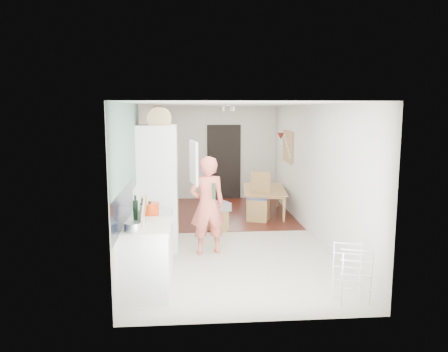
{
  "coord_description": "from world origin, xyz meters",
  "views": [
    {
      "loc": [
        -0.73,
        -8.14,
        2.41
      ],
      "look_at": [
        -0.06,
        0.2,
        1.13
      ],
      "focal_mm": 35.0,
      "sensor_mm": 36.0,
      "label": 1
    }
  ],
  "objects": [
    {
      "name": "fridge_housing",
      "position": [
        -1.27,
        -0.78,
        1.07
      ],
      "size": [
        0.66,
        0.66,
        2.15
      ],
      "primitive_type": "cube",
      "color": "white",
      "rests_on": "room_shell"
    },
    {
      "name": "dining_table",
      "position": [
        1.02,
        1.64,
        0.25
      ],
      "size": [
        0.96,
        1.51,
        0.5
      ],
      "primitive_type": "imported",
      "rotation": [
        0.0,
        0.0,
        1.45
      ],
      "color": "#AE7E43",
      "rests_on": "floor"
    },
    {
      "name": "worktop",
      "position": [
        -1.3,
        -2.55,
        0.89
      ],
      "size": [
        0.62,
        0.92,
        0.06
      ],
      "primitive_type": "cube",
      "color": "silver",
      "rests_on": "room_shell"
    },
    {
      "name": "floor",
      "position": [
        0.0,
        0.0,
        0.0
      ],
      "size": [
        3.2,
        7.0,
        0.01
      ],
      "primitive_type": "cube",
      "color": "beige",
      "rests_on": "ground"
    },
    {
      "name": "wood_floor_overlay",
      "position": [
        0.0,
        1.85,
        0.01
      ],
      "size": [
        3.2,
        3.3,
        0.01
      ],
      "primitive_type": "cube",
      "color": "#4E2015",
      "rests_on": "room_shell"
    },
    {
      "name": "sage_wall_panel",
      "position": [
        -1.59,
        -2.0,
        1.85
      ],
      "size": [
        0.02,
        3.0,
        1.3
      ],
      "primitive_type": "cube",
      "color": "slate",
      "rests_on": "room_shell"
    },
    {
      "name": "base_cabinet",
      "position": [
        -1.3,
        -2.55,
        0.43
      ],
      "size": [
        0.6,
        0.9,
        0.86
      ],
      "primitive_type": "cube",
      "color": "white",
      "rests_on": "room_shell"
    },
    {
      "name": "bottle_a",
      "position": [
        -1.45,
        -2.41,
        1.07
      ],
      "size": [
        0.08,
        0.08,
        0.29
      ],
      "primitive_type": "cylinder",
      "rotation": [
        0.0,
        0.0,
        0.13
      ],
      "color": "#1C3D22",
      "rests_on": "worktop"
    },
    {
      "name": "drying_rack",
      "position": [
        1.28,
        -3.08,
        0.37
      ],
      "size": [
        0.47,
        0.45,
        0.74
      ],
      "primitive_type": null,
      "rotation": [
        0.0,
        0.0,
        -0.33
      ],
      "color": "white",
      "rests_on": "floor"
    },
    {
      "name": "doorway_recess",
      "position": [
        0.2,
        3.48,
        1.0
      ],
      "size": [
        0.9,
        0.04,
        2.0
      ],
      "primitive_type": "cube",
      "color": "black",
      "rests_on": "room_shell"
    },
    {
      "name": "red_casserole",
      "position": [
        -1.31,
        -1.97,
        1.0
      ],
      "size": [
        0.33,
        0.33,
        0.16
      ],
      "primitive_type": "cylinder",
      "rotation": [
        0.0,
        0.0,
        0.26
      ],
      "color": "red",
      "rests_on": "cooker_top"
    },
    {
      "name": "stool",
      "position": [
        -0.17,
        0.3,
        0.21
      ],
      "size": [
        0.42,
        0.42,
        0.42
      ],
      "primitive_type": null,
      "rotation": [
        0.0,
        0.0,
        0.41
      ],
      "color": "#AE7E43",
      "rests_on": "floor"
    },
    {
      "name": "bottle_b",
      "position": [
        -1.35,
        -2.48,
        1.05
      ],
      "size": [
        0.06,
        0.06,
        0.27
      ],
      "primitive_type": "cylinder",
      "rotation": [
        0.0,
        0.0,
        0.06
      ],
      "color": "#1C3D22",
      "rests_on": "worktop"
    },
    {
      "name": "fridge_interior",
      "position": [
        -0.96,
        -0.78,
        1.55
      ],
      "size": [
        0.02,
        0.52,
        0.66
      ],
      "primitive_type": "cube",
      "color": "white",
      "rests_on": "room_shell"
    },
    {
      "name": "bottle_c",
      "position": [
        -1.36,
        -2.59,
        1.02
      ],
      "size": [
        0.1,
        0.1,
        0.21
      ],
      "primitive_type": "cylinder",
      "rotation": [
        0.0,
        0.0,
        -0.2
      ],
      "color": "silver",
      "rests_on": "worktop"
    },
    {
      "name": "cooker_top",
      "position": [
        -1.3,
        -1.8,
        0.9
      ],
      "size": [
        0.6,
        0.6,
        0.04
      ],
      "primitive_type": "cube",
      "color": "silver",
      "rests_on": "room_shell"
    },
    {
      "name": "chopping_boards",
      "position": [
        -1.32,
        -2.63,
        1.12
      ],
      "size": [
        0.04,
        0.3,
        0.4
      ],
      "primitive_type": null,
      "rotation": [
        0.0,
        0.0,
        0.01
      ],
      "color": "tan",
      "rests_on": "worktop"
    },
    {
      "name": "bread_bin",
      "position": [
        -1.21,
        -0.85,
        2.26
      ],
      "size": [
        0.48,
        0.47,
        0.21
      ],
      "primitive_type": null,
      "rotation": [
        0.0,
        0.0,
        -0.24
      ],
      "color": "tan",
      "rests_on": "fridge_housing"
    },
    {
      "name": "person",
      "position": [
        -0.44,
        -1.03,
        0.97
      ],
      "size": [
        0.79,
        0.6,
        1.95
      ],
      "primitive_type": "imported",
      "rotation": [
        0.0,
        0.0,
        3.34
      ],
      "color": "#EB6B56",
      "rests_on": "floor"
    },
    {
      "name": "pepper_mill_front",
      "position": [
        -1.39,
        -2.02,
        1.03
      ],
      "size": [
        0.06,
        0.06,
        0.22
      ],
      "primitive_type": "cylinder",
      "rotation": [
        0.0,
        0.0,
        0.04
      ],
      "color": "tan",
      "rests_on": "worktop"
    },
    {
      "name": "fridge_door",
      "position": [
        -0.66,
        -1.08,
        1.55
      ],
      "size": [
        0.14,
        0.56,
        0.7
      ],
      "primitive_type": "cube",
      "rotation": [
        0.0,
        0.0,
        -1.4
      ],
      "color": "white",
      "rests_on": "room_shell"
    },
    {
      "name": "pinboard_frame",
      "position": [
        1.57,
        1.9,
        1.55
      ],
      "size": [
        0.0,
        0.94,
        0.74
      ],
      "primitive_type": "cube",
      "color": "#AE7E43",
      "rests_on": "room_shell"
    },
    {
      "name": "grey_drape",
      "position": [
        -0.16,
        0.31,
        0.5
      ],
      "size": [
        0.49,
        0.49,
        0.17
      ],
      "primitive_type": "cube",
      "rotation": [
        0.0,
        0.0,
        0.42
      ],
      "color": "gray",
      "rests_on": "stool"
    },
    {
      "name": "held_bottle",
      "position": [
        -0.34,
        -1.23,
        1.1
      ],
      "size": [
        0.06,
        0.06,
        0.26
      ],
      "primitive_type": "cylinder",
      "color": "#1C3D22",
      "rests_on": "person"
    },
    {
      "name": "pinboard",
      "position": [
        1.58,
        1.9,
        1.55
      ],
      "size": [
        0.03,
        0.9,
        0.7
      ],
      "primitive_type": "cube",
      "color": "tan",
      "rests_on": "room_shell"
    },
    {
      "name": "range_cooker",
      "position": [
        -1.3,
        -1.8,
        0.44
      ],
      "size": [
        0.6,
        0.6,
        0.88
      ],
      "primitive_type": "cube",
      "color": "white",
      "rests_on": "room_shell"
    },
    {
      "name": "steel_pan",
      "position": [
        -1.44,
        -2.84,
        0.97
      ],
      "size": [
        0.25,
        0.25,
        0.11
      ],
      "primitive_type": "cylinder",
      "rotation": [
        0.0,
        0.0,
        -0.18
      ],
      "color": "silver",
      "rests_on": "worktop"
    },
    {
      "name": "room_shell",
      "position": [
        0.0,
        0.0,
        1.25
      ],
      "size": [
        3.2,
        7.0,
        2.5
      ],
      "primitive_type": null,
      "color": "beige",
      "rests_on": "ground"
    },
    {
      "name": "pepper_mill_back",
      "position": [
        -1.35,
        -2.03,
        1.02
      ],
      "size": [
        0.07,
        0.07,
        0.21
      ],
      "primitive_type": "cylinder",
      "rotation": [
        0.0,
        0.0,
        0.17
      ],
      "color": "tan",
      "rests_on": "worktop"
    },
    {
      "name": "wall_sconce",
      "position": [
        1.54,
        2.55,
        1.75
      ],
      "size": [
        0.18,
        0.18,
        0.16
      ],
      "primitive_type": "cone",
      "color": "maroon",
      "rests_on": "room_shell"
    },
    {
      "name": "dining_chair",
      "position": [
        0.76,
        1.04,
        0.52
      ],
      "size": [
        0.57,
        0.57,
        1.05
      ],
      "primitive_type": null,
      "rotation": [
        0.0,
        0.0,
        -0.35
      ],
      "color": "#AE7E43",
      "rests_on": "floor"
    },
    {
      "name": "tile_splashback",
      "position": [
        -1.59,
        -2.55,
        1.15
      ],
      "size": [
        0.02,
        1.9,
        0.5
      ],
      "primitive_type": "cube",
      "color": "black",
      "rests_on": "room_shell"
    }
  ]
}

